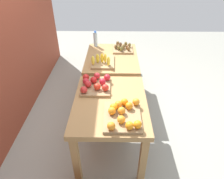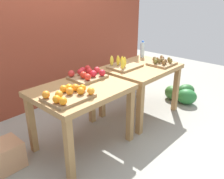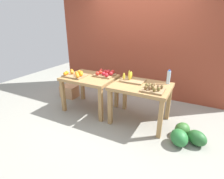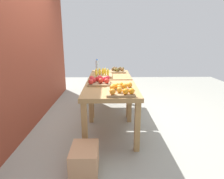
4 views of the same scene
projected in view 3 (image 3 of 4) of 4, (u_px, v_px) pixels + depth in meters
The scene contains 11 objects.
ground_plane at pixel (114, 114), 3.70m from camera, with size 8.00×8.00×0.00m, color gray.
back_wall at pixel (139, 35), 4.27m from camera, with size 4.40×0.12×3.00m, color brown.
display_table_left at pixel (90, 81), 3.71m from camera, with size 1.04×0.80×0.75m.
display_table_right at pixel (141, 91), 3.23m from camera, with size 1.04×0.80×0.75m.
orange_bin at pixel (75, 74), 3.66m from camera, with size 0.46×0.38×0.11m.
apple_bin at pixel (105, 74), 3.69m from camera, with size 0.41×0.36×0.11m.
banana_crate at pixel (132, 79), 3.38m from camera, with size 0.44×0.33×0.17m.
kiwi_bin at pixel (153, 89), 2.92m from camera, with size 0.36×0.32×0.10m.
water_bottle at pixel (169, 77), 3.20m from camera, with size 0.07×0.07×0.26m.
watermelon_pile at pixel (186, 135), 2.83m from camera, with size 0.63×0.65×0.26m.
cardboard_produce_box at pixel (69, 91), 4.50m from camera, with size 0.40×0.30×0.29m, color tan.
Camera 3 is at (1.47, -2.90, 1.85)m, focal length 28.42 mm.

